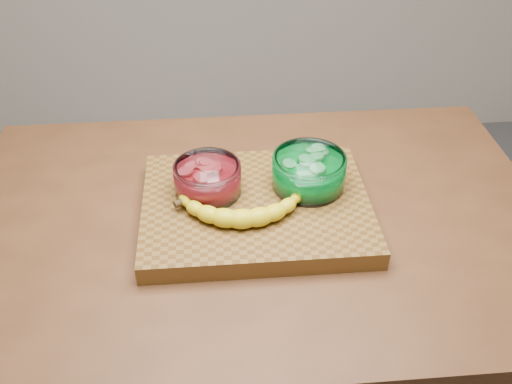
{
  "coord_description": "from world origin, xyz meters",
  "views": [
    {
      "loc": [
        -0.08,
        -0.88,
        1.65
      ],
      "look_at": [
        0.0,
        0.0,
        0.96
      ],
      "focal_mm": 40.0,
      "sensor_mm": 36.0,
      "label": 1
    }
  ],
  "objects": [
    {
      "name": "counter",
      "position": [
        0.0,
        0.0,
        0.45
      ],
      "size": [
        1.2,
        0.8,
        0.9
      ],
      "primitive_type": "cube",
      "color": "#502D18",
      "rests_on": "ground"
    },
    {
      "name": "cutting_board",
      "position": [
        0.0,
        0.0,
        0.92
      ],
      "size": [
        0.45,
        0.35,
        0.04
      ],
      "primitive_type": "cube",
      "color": "brown",
      "rests_on": "counter"
    },
    {
      "name": "bowl_red",
      "position": [
        -0.09,
        0.04,
        0.97
      ],
      "size": [
        0.13,
        0.13,
        0.06
      ],
      "color": "white",
      "rests_on": "cutting_board"
    },
    {
      "name": "bowl_green",
      "position": [
        0.11,
        0.04,
        0.97
      ],
      "size": [
        0.15,
        0.15,
        0.07
      ],
      "color": "white",
      "rests_on": "cutting_board"
    },
    {
      "name": "banana",
      "position": [
        -0.03,
        -0.04,
        0.96
      ],
      "size": [
        0.28,
        0.13,
        0.04
      ],
      "primitive_type": null,
      "color": "gold",
      "rests_on": "cutting_board"
    }
  ]
}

